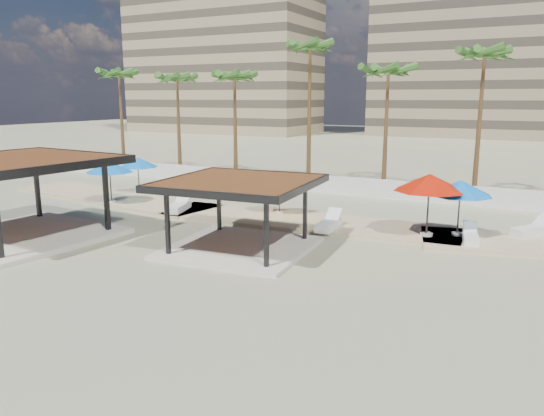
{
  "coord_description": "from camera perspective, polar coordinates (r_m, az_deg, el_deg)",
  "views": [
    {
      "loc": [
        13.11,
        -17.92,
        6.56
      ],
      "look_at": [
        1.77,
        3.78,
        1.4
      ],
      "focal_mm": 35.0,
      "sensor_mm": 36.0,
      "label": 1
    }
  ],
  "objects": [
    {
      "name": "palm_f",
      "position": [
        36.82,
        21.88,
        14.57
      ],
      "size": [
        3.0,
        3.0,
        10.01
      ],
      "color": "brown",
      "rests_on": "ground"
    },
    {
      "name": "umbrella_d",
      "position": [
        25.93,
        19.61,
        2.04
      ],
      "size": [
        3.39,
        3.39,
        2.62
      ],
      "rotation": [
        0.0,
        0.0,
        -0.17
      ],
      "color": "beige",
      "rests_on": "promenade"
    },
    {
      "name": "lounger_b",
      "position": [
        26.25,
        6.11,
        -1.77
      ],
      "size": [
        0.86,
        2.29,
        0.85
      ],
      "rotation": [
        0.0,
        0.0,
        1.63
      ],
      "color": "silver",
      "rests_on": "promenade"
    },
    {
      "name": "umbrella_b",
      "position": [
        29.25,
        0.81,
        3.34
      ],
      "size": [
        2.74,
        2.74,
        2.36
      ],
      "rotation": [
        0.0,
        0.0,
        0.03
      ],
      "color": "beige",
      "rests_on": "promenade"
    },
    {
      "name": "umbrella_f",
      "position": [
        33.67,
        -17.09,
        4.25
      ],
      "size": [
        3.46,
        3.46,
        2.56
      ],
      "rotation": [
        0.0,
        0.0,
        -0.23
      ],
      "color": "beige",
      "rests_on": "promenade"
    },
    {
      "name": "building_mid",
      "position": [
        96.66,
        22.99,
        15.57
      ],
      "size": [
        38.0,
        16.0,
        30.4
      ],
      "color": "#847259",
      "rests_on": "ground"
    },
    {
      "name": "building_west",
      "position": [
        102.44,
        -5.28,
        16.73
      ],
      "size": [
        34.0,
        16.0,
        32.4
      ],
      "color": "#937F60",
      "rests_on": "ground"
    },
    {
      "name": "lounger_d",
      "position": [
        27.86,
        26.15,
        -2.14
      ],
      "size": [
        1.89,
        2.31,
        0.87
      ],
      "rotation": [
        0.0,
        0.0,
        0.98
      ],
      "color": "silver",
      "rests_on": "promenade"
    },
    {
      "name": "palm_c",
      "position": [
        42.28,
        -4.05,
        13.49
      ],
      "size": [
        3.0,
        3.0,
        8.89
      ],
      "color": "brown",
      "rests_on": "ground"
    },
    {
      "name": "umbrella_c",
      "position": [
        25.36,
        16.58,
        2.63
      ],
      "size": [
        4.2,
        4.2,
        2.92
      ],
      "rotation": [
        0.0,
        0.0,
        -0.34
      ],
      "color": "beige",
      "rests_on": "promenade"
    },
    {
      "name": "boundary_wall",
      "position": [
        36.85,
        6.39,
        2.52
      ],
      "size": [
        56.0,
        0.3,
        1.2
      ],
      "primitive_type": "cube",
      "color": "silver",
      "rests_on": "ground"
    },
    {
      "name": "pavilion_west",
      "position": [
        27.23,
        -25.56,
        1.69
      ],
      "size": [
        8.15,
        8.15,
        3.83
      ],
      "rotation": [
        0.0,
        0.0,
        -0.08
      ],
      "color": "beige",
      "rests_on": "ground"
    },
    {
      "name": "lounger_c",
      "position": [
        25.51,
        20.57,
        -2.95
      ],
      "size": [
        0.98,
        2.01,
        0.73
      ],
      "rotation": [
        0.0,
        0.0,
        1.77
      ],
      "color": "silver",
      "rests_on": "promenade"
    },
    {
      "name": "palm_a",
      "position": [
        49.78,
        -16.11,
        13.28
      ],
      "size": [
        3.0,
        3.0,
        9.32
      ],
      "color": "brown",
      "rests_on": "ground"
    },
    {
      "name": "promenade",
      "position": [
        28.64,
        4.02,
        -1.25
      ],
      "size": [
        44.45,
        7.97,
        0.24
      ],
      "color": "#C6B284",
      "rests_on": "ground"
    },
    {
      "name": "umbrella_a",
      "position": [
        36.68,
        -14.24,
        4.77
      ],
      "size": [
        2.94,
        2.94,
        2.4
      ],
      "rotation": [
        0.0,
        0.0,
        0.09
      ],
      "color": "beige",
      "rests_on": "promenade"
    },
    {
      "name": "pavilion_central",
      "position": [
        22.84,
        -3.5,
        -0.01
      ],
      "size": [
        6.62,
        6.62,
        3.11
      ],
      "rotation": [
        0.0,
        0.0,
        0.08
      ],
      "color": "beige",
      "rests_on": "ground"
    },
    {
      "name": "palm_e",
      "position": [
        37.72,
        12.4,
        13.73
      ],
      "size": [
        3.0,
        3.0,
        9.09
      ],
      "color": "brown",
      "rests_on": "ground"
    },
    {
      "name": "ground",
      "position": [
        23.15,
        -8.26,
        -4.69
      ],
      "size": [
        200.0,
        200.0,
        0.0
      ],
      "primitive_type": "plane",
      "color": "tan",
      "rests_on": "ground"
    },
    {
      "name": "palm_d",
      "position": [
        40.31,
        4.13,
        16.3
      ],
      "size": [
        3.0,
        3.0,
        10.94
      ],
      "color": "brown",
      "rests_on": "ground"
    },
    {
      "name": "palm_b",
      "position": [
        46.18,
        -10.18,
        13.2
      ],
      "size": [
        3.0,
        3.0,
        8.89
      ],
      "color": "brown",
      "rests_on": "ground"
    },
    {
      "name": "lounger_a",
      "position": [
        30.73,
        -10.03,
        0.16
      ],
      "size": [
        1.46,
        2.55,
        0.92
      ],
      "rotation": [
        0.0,
        0.0,
        1.87
      ],
      "color": "silver",
      "rests_on": "promenade"
    }
  ]
}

